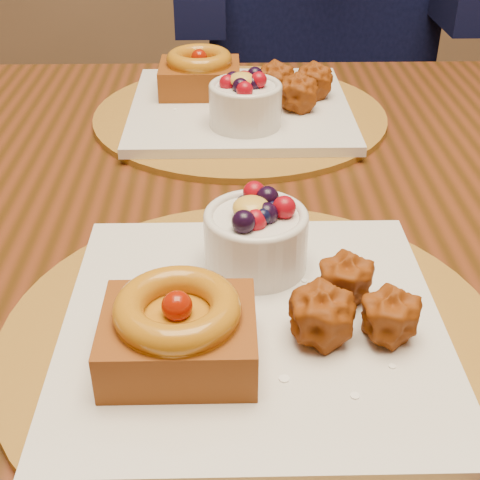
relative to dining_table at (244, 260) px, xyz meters
name	(u,v)px	position (x,y,z in m)	size (l,w,h in m)	color
dining_table	(244,260)	(0.00, 0.00, 0.00)	(1.60, 0.90, 0.76)	#361F09
place_setting_near	(250,312)	(0.00, -0.22, 0.10)	(0.38, 0.38, 0.08)	brown
place_setting_far	(238,102)	(0.00, 0.22, 0.10)	(0.38, 0.38, 0.08)	brown
chair_far	(317,132)	(0.19, 0.82, -0.20)	(0.53, 0.53, 0.86)	black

